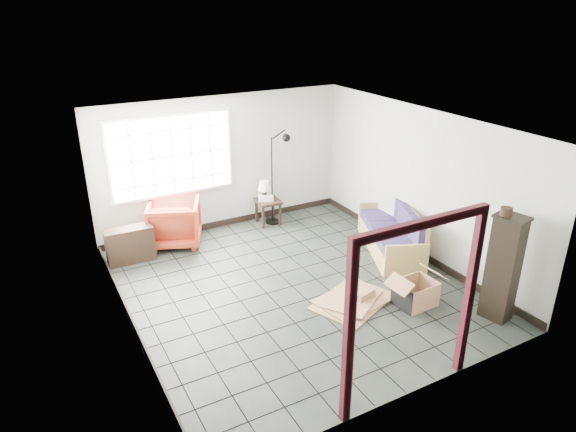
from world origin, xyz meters
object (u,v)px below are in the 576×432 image
armchair (175,220)px  side_table (268,204)px  tall_shelf (503,268)px  futon_sofa (394,235)px

armchair → side_table: (1.92, 0.00, -0.05)m
armchair → tall_shelf: (3.29, -4.54, 0.34)m
armchair → side_table: armchair is taller
futon_sofa → armchair: (-3.35, 2.19, 0.16)m
futon_sofa → armchair: armchair is taller
futon_sofa → side_table: 2.61m
futon_sofa → side_table: bearing=146.1°
side_table → tall_shelf: 4.75m
futon_sofa → armchair: 4.00m
armchair → tall_shelf: size_ratio=0.59×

